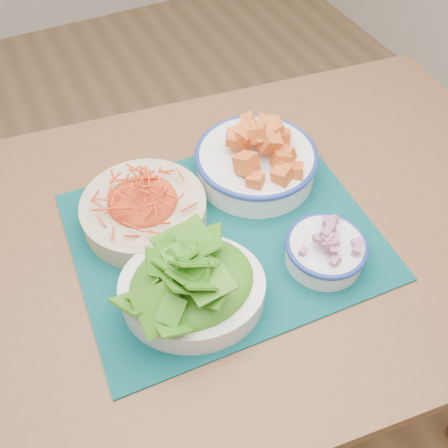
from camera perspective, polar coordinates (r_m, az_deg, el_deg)
name	(u,v)px	position (r m, az deg, el deg)	size (l,w,h in m)	color
ground	(142,333)	(1.66, -9.32, -12.17)	(4.00, 4.00, 0.00)	#A1784E
table	(243,259)	(0.99, 2.23, -3.96)	(1.28, 0.93, 0.75)	brown
placemat	(224,235)	(0.90, 0.00, -1.30)	(0.52, 0.43, 0.00)	#022E30
carrot_bowl	(143,206)	(0.90, -9.19, 2.06)	(0.28, 0.28, 0.09)	beige
squash_bowl	(256,156)	(0.96, 3.71, 7.76)	(0.27, 0.27, 0.11)	white
lettuce_bowl	(192,282)	(0.78, -3.71, -6.67)	(0.29, 0.27, 0.11)	white
onion_bowl	(326,248)	(0.85, 11.58, -2.67)	(0.14, 0.14, 0.07)	white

